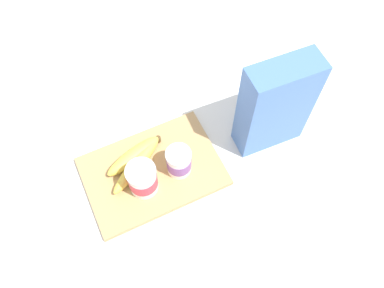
{
  "coord_description": "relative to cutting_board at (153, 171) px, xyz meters",
  "views": [
    {
      "loc": [
        0.09,
        0.42,
        0.91
      ],
      "look_at": [
        -0.11,
        0.0,
        0.07
      ],
      "focal_mm": 36.36,
      "sensor_mm": 36.0,
      "label": 1
    }
  ],
  "objects": [
    {
      "name": "ground_plane",
      "position": [
        0.0,
        0.0,
        -0.01
      ],
      "size": [
        2.4,
        2.4,
        0.0
      ],
      "primitive_type": "plane",
      "color": "silver"
    },
    {
      "name": "cutting_board",
      "position": [
        0.0,
        0.0,
        0.0
      ],
      "size": [
        0.34,
        0.23,
        0.02
      ],
      "primitive_type": "cube",
      "color": "tan",
      "rests_on": "ground_plane"
    },
    {
      "name": "cereal_box",
      "position": [
        -0.32,
        0.03,
        0.13
      ],
      "size": [
        0.18,
        0.08,
        0.28
      ],
      "primitive_type": "cube",
      "rotation": [
        0.0,
        0.0,
        3.09
      ],
      "color": "#4770B7",
      "rests_on": "ground_plane"
    },
    {
      "name": "yogurt_cup_front",
      "position": [
        -0.06,
        0.03,
        0.05
      ],
      "size": [
        0.06,
        0.06,
        0.08
      ],
      "color": "white",
      "rests_on": "cutting_board"
    },
    {
      "name": "yogurt_cup_back",
      "position": [
        0.04,
        0.03,
        0.05
      ],
      "size": [
        0.07,
        0.07,
        0.09
      ],
      "color": "white",
      "rests_on": "cutting_board"
    },
    {
      "name": "banana_bunch",
      "position": [
        0.03,
        -0.04,
        0.03
      ],
      "size": [
        0.17,
        0.13,
        0.04
      ],
      "color": "#E4C74A",
      "rests_on": "cutting_board"
    }
  ]
}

